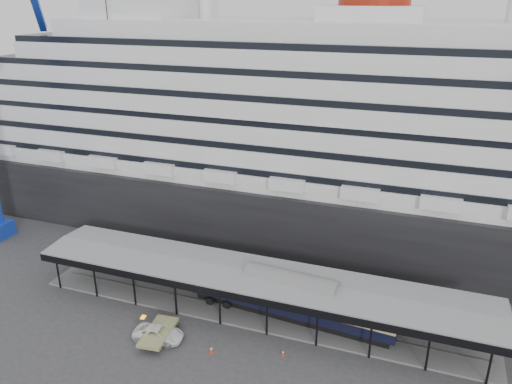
% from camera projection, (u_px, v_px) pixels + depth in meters
% --- Properties ---
extents(ground, '(200.00, 200.00, 0.00)m').
position_uv_depth(ground, '(240.00, 334.00, 57.13)').
color(ground, '#343436').
rests_on(ground, ground).
extents(cruise_ship, '(130.00, 30.00, 43.90)m').
position_uv_depth(cruise_ship, '(314.00, 117.00, 78.48)').
color(cruise_ship, black).
rests_on(cruise_ship, ground).
extents(platform_canopy, '(56.00, 9.18, 5.30)m').
position_uv_depth(platform_canopy, '(255.00, 293.00, 60.65)').
color(platform_canopy, slate).
rests_on(platform_canopy, ground).
extents(port_truck, '(5.89, 3.18, 1.57)m').
position_uv_depth(port_truck, '(159.00, 334.00, 55.87)').
color(port_truck, white).
rests_on(port_truck, ground).
extents(pullman_carriage, '(25.36, 5.32, 24.72)m').
position_uv_depth(pullman_carriage, '(291.00, 296.00, 59.02)').
color(pullman_carriage, black).
rests_on(pullman_carriage, ground).
extents(traffic_cone_left, '(0.46, 0.46, 0.85)m').
position_uv_depth(traffic_cone_left, '(173.00, 333.00, 56.62)').
color(traffic_cone_left, red).
rests_on(traffic_cone_left, ground).
extents(traffic_cone_mid, '(0.44, 0.44, 0.83)m').
position_uv_depth(traffic_cone_mid, '(211.00, 350.00, 53.91)').
color(traffic_cone_mid, red).
rests_on(traffic_cone_mid, ground).
extents(traffic_cone_right, '(0.41, 0.41, 0.66)m').
position_uv_depth(traffic_cone_right, '(283.00, 353.00, 53.56)').
color(traffic_cone_right, red).
rests_on(traffic_cone_right, ground).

